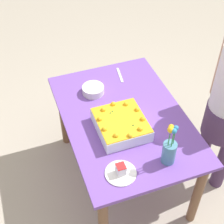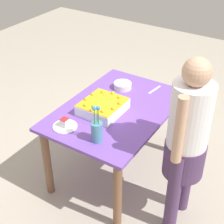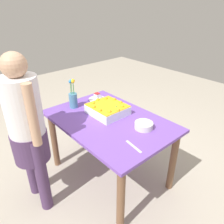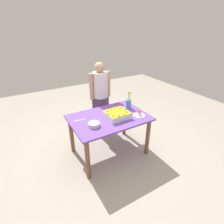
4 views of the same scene
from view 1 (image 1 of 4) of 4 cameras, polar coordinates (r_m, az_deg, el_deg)
name	(u,v)px [view 1 (image 1 of 4)]	position (r m, az deg, el deg)	size (l,w,h in m)	color
ground_plane	(122,175)	(3.10, 1.75, -10.49)	(8.00, 8.00, 0.00)	#ADA392
dining_table	(124,128)	(2.62, 2.04, -2.69)	(1.28, 0.88, 0.74)	#7148AA
sheet_cake	(121,124)	(2.41, 1.51, -2.06)	(0.37, 0.34, 0.12)	white
serving_plate_with_slice	(121,172)	(2.19, 1.46, -9.86)	(0.20, 0.20, 0.08)	white
cake_knife	(120,75)	(2.90, 1.32, 6.17)	(0.19, 0.02, 0.00)	silver
flower_vase	(169,150)	(2.21, 9.51, -6.21)	(0.09, 0.09, 0.33)	teal
fruit_bowl	(93,90)	(2.71, -3.15, 3.70)	(0.17, 0.17, 0.06)	silver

